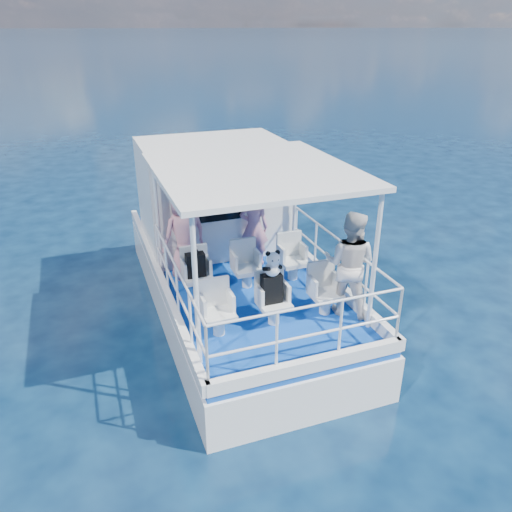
% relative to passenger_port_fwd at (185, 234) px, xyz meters
% --- Properties ---
extents(ground, '(2000.00, 2000.00, 0.00)m').
position_rel_passenger_port_fwd_xyz_m(ground, '(0.93, -0.96, -1.75)').
color(ground, '#061933').
rests_on(ground, ground).
extents(hull, '(3.00, 7.00, 1.60)m').
position_rel_passenger_port_fwd_xyz_m(hull, '(0.93, 0.04, -1.75)').
color(hull, white).
rests_on(hull, ground).
extents(deck, '(2.90, 6.90, 0.10)m').
position_rel_passenger_port_fwd_xyz_m(deck, '(0.93, 0.04, -0.90)').
color(deck, '#0B3A98').
rests_on(deck, hull).
extents(cabin, '(2.85, 2.00, 2.20)m').
position_rel_passenger_port_fwd_xyz_m(cabin, '(0.93, 1.34, 0.25)').
color(cabin, white).
rests_on(cabin, deck).
extents(canopy, '(3.00, 3.20, 0.08)m').
position_rel_passenger_port_fwd_xyz_m(canopy, '(0.93, -1.16, 1.39)').
color(canopy, white).
rests_on(canopy, cabin).
extents(canopy_posts, '(2.77, 2.97, 2.20)m').
position_rel_passenger_port_fwd_xyz_m(canopy_posts, '(0.93, -1.21, 0.25)').
color(canopy_posts, white).
rests_on(canopy_posts, deck).
extents(railings, '(2.84, 3.59, 1.00)m').
position_rel_passenger_port_fwd_xyz_m(railings, '(0.93, -1.54, -0.35)').
color(railings, white).
rests_on(railings, deck).
extents(seat_port_fwd, '(0.48, 0.46, 0.38)m').
position_rel_passenger_port_fwd_xyz_m(seat_port_fwd, '(0.03, -0.76, -0.66)').
color(seat_port_fwd, silver).
rests_on(seat_port_fwd, deck).
extents(seat_center_fwd, '(0.48, 0.46, 0.38)m').
position_rel_passenger_port_fwd_xyz_m(seat_center_fwd, '(0.93, -0.76, -0.66)').
color(seat_center_fwd, silver).
rests_on(seat_center_fwd, deck).
extents(seat_stbd_fwd, '(0.48, 0.46, 0.38)m').
position_rel_passenger_port_fwd_xyz_m(seat_stbd_fwd, '(1.83, -0.76, -0.66)').
color(seat_stbd_fwd, silver).
rests_on(seat_stbd_fwd, deck).
extents(seat_port_aft, '(0.48, 0.46, 0.38)m').
position_rel_passenger_port_fwd_xyz_m(seat_port_aft, '(0.03, -2.06, -0.66)').
color(seat_port_aft, silver).
rests_on(seat_port_aft, deck).
extents(seat_center_aft, '(0.48, 0.46, 0.38)m').
position_rel_passenger_port_fwd_xyz_m(seat_center_aft, '(0.93, -2.06, -0.66)').
color(seat_center_aft, silver).
rests_on(seat_center_aft, deck).
extents(seat_stbd_aft, '(0.48, 0.46, 0.38)m').
position_rel_passenger_port_fwd_xyz_m(seat_stbd_aft, '(1.83, -2.06, -0.66)').
color(seat_stbd_aft, silver).
rests_on(seat_stbd_aft, deck).
extents(passenger_port_fwd, '(0.73, 0.60, 1.70)m').
position_rel_passenger_port_fwd_xyz_m(passenger_port_fwd, '(0.00, 0.00, 0.00)').
color(passenger_port_fwd, pink).
rests_on(passenger_port_fwd, deck).
extents(passenger_stbd_fwd, '(0.65, 0.56, 1.52)m').
position_rel_passenger_port_fwd_xyz_m(passenger_stbd_fwd, '(1.37, 0.11, -0.09)').
color(passenger_stbd_fwd, '#BF7B98').
rests_on(passenger_stbd_fwd, deck).
extents(passenger_stbd_aft, '(1.06, 1.06, 1.74)m').
position_rel_passenger_port_fwd_xyz_m(passenger_stbd_aft, '(2.18, -2.14, 0.02)').
color(passenger_stbd_aft, silver).
rests_on(passenger_stbd_aft, deck).
extents(backpack_port, '(0.32, 0.18, 0.42)m').
position_rel_passenger_port_fwd_xyz_m(backpack_port, '(-0.00, -0.79, -0.26)').
color(backpack_port, black).
rests_on(backpack_port, seat_port_fwd).
extents(backpack_center, '(0.32, 0.18, 0.47)m').
position_rel_passenger_port_fwd_xyz_m(backpack_center, '(0.89, -2.05, -0.23)').
color(backpack_center, black).
rests_on(backpack_center, seat_center_aft).
extents(compact_camera, '(0.11, 0.06, 0.06)m').
position_rel_passenger_port_fwd_xyz_m(compact_camera, '(-0.00, -0.80, -0.01)').
color(compact_camera, black).
rests_on(compact_camera, backpack_port).
extents(panda, '(0.26, 0.22, 0.41)m').
position_rel_passenger_port_fwd_xyz_m(panda, '(0.89, -2.07, 0.21)').
color(panda, white).
rests_on(panda, backpack_center).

